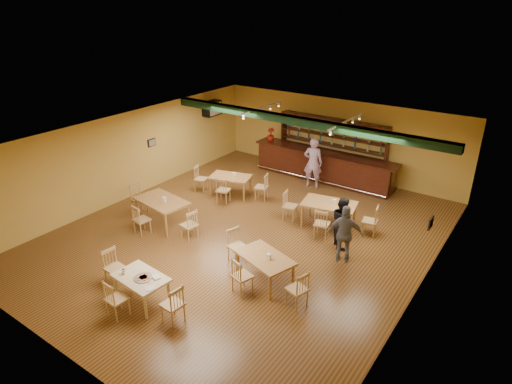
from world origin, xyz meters
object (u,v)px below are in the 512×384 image
Objects in this scene: dining_table_b at (328,215)px; patron_right_a at (342,222)px; dining_table_d at (265,269)px; dining_table_a at (231,185)px; patron_bar at (313,163)px; dining_table_c at (163,212)px; near_table at (142,289)px; bar_counter at (323,166)px.

patron_right_a is at bearing -56.26° from dining_table_b.
patron_right_a reaches higher than dining_table_d.
dining_table_d reaches higher than dining_table_a.
dining_table_d is 0.77× the size of patron_bar.
dining_table_a is at bearing 91.53° from dining_table_c.
dining_table_c is at bearing 133.70° from near_table.
dining_table_d is at bearing -59.36° from dining_table_a.
dining_table_b is at bearing 4.20° from patron_right_a.
dining_table_b is 5.12m from dining_table_c.
patron_bar is 1.26× the size of patron_right_a.
dining_table_d is (-0.00, -3.50, -0.04)m from dining_table_b.
patron_right_a is at bearing 66.42° from near_table.
bar_counter is 3.04× the size of patron_bar.
dining_table_b is (1.89, -3.31, -0.16)m from bar_counter.
dining_table_a is at bearing 37.79° from patron_right_a.
near_table is (-1.90, -2.27, -0.02)m from dining_table_d.
dining_table_b reaches higher than dining_table_a.
dining_table_c is at bearing 47.65° from patron_bar.
patron_bar reaches higher than near_table.
dining_table_a is at bearing 154.33° from dining_table_d.
dining_table_b is 1.26× the size of near_table.
near_table is at bearing -87.49° from dining_table_a.
patron_right_a is (0.80, 2.70, 0.38)m from dining_table_d.
bar_counter is at bearing 40.54° from dining_table_a.
dining_table_a is 3.94m from dining_table_b.
dining_table_c is 5.84m from patron_bar.
near_table is 0.85× the size of patron_right_a.
dining_table_d is 6.31m from patron_bar.
bar_counter is at bearing -109.38° from patron_bar.
bar_counter reaches higher than dining_table_d.
dining_table_b is at bearing -60.32° from bar_counter.
dining_table_b is 3.17m from patron_bar.
patron_right_a reaches higher than dining_table_b.
dining_table_d is 1.14× the size of near_table.
dining_table_a is 0.84× the size of dining_table_c.
patron_bar is at bearing 73.92° from dining_table_c.
dining_table_a is (-2.05, -3.15, -0.21)m from bar_counter.
patron_right_a is at bearing -56.83° from bar_counter.
dining_table_d is 2.96m from near_table.
near_table is 0.67× the size of patron_bar.
dining_table_c reaches higher than dining_table_b.
bar_counter is at bearing 108.42° from dining_table_b.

